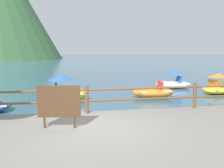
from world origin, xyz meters
The scene contains 7 objects.
ground_plane centered at (0.00, 40.00, 0.00)m, with size 200.00×200.00×0.00m, color #38607A.
dock_railing centered at (0.00, 1.55, 0.98)m, with size 23.92×0.12×0.95m.
sign_board centered at (-0.86, 0.09, 1.13)m, with size 1.17×0.25×1.19m.
pedal_boat_0 centered at (-0.85, 5.74, 0.44)m, with size 2.39×1.40×1.28m.
pedal_boat_1 centered at (8.09, 6.14, 0.41)m, with size 2.40×1.84×1.21m.
pedal_boat_2 centered at (3.88, 5.72, 0.31)m, with size 2.36×1.34×0.90m.
pedal_boat_5 centered at (6.39, 8.65, 0.38)m, with size 2.57×1.50×1.19m.
Camera 1 is at (-0.57, -6.42, 2.51)m, focal length 38.35 mm.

